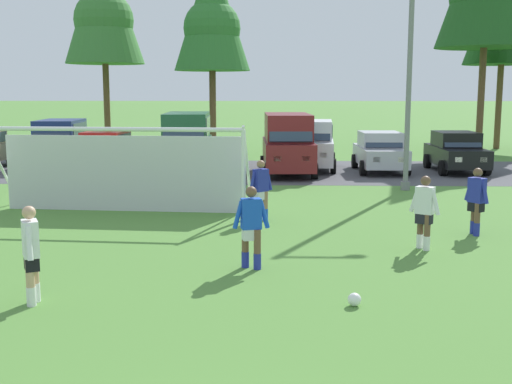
{
  "coord_description": "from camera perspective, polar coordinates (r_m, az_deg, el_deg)",
  "views": [
    {
      "loc": [
        0.81,
        -3.69,
        3.47
      ],
      "look_at": [
        0.29,
        11.61,
        1.05
      ],
      "focal_mm": 44.96,
      "sensor_mm": 36.0,
      "label": 1
    }
  ],
  "objects": [
    {
      "name": "player_winger_left",
      "position": [
        11.1,
        -19.36,
        -5.33
      ],
      "size": [
        0.38,
        0.73,
        1.64
      ],
      "color": "tan",
      "rests_on": "ground"
    },
    {
      "name": "soccer_ball",
      "position": [
        10.69,
        8.76,
        -9.43
      ],
      "size": [
        0.22,
        0.22,
        0.22
      ],
      "color": "white",
      "rests_on": "ground"
    },
    {
      "name": "parked_car_slot_center_right",
      "position": [
        26.81,
        2.84,
        4.44
      ],
      "size": [
        2.38,
        4.89,
        2.52
      ],
      "color": "maroon",
      "rests_on": "ground"
    },
    {
      "name": "player_defender_far",
      "position": [
        17.2,
        0.43,
        0.15
      ],
      "size": [
        0.66,
        0.49,
        1.64
      ],
      "color": "#936B4C",
      "rests_on": "ground"
    },
    {
      "name": "tree_right_edge",
      "position": [
        41.55,
        21.23,
        15.02
      ],
      "size": [
        4.5,
        4.5,
        11.99
      ],
      "color": "brown",
      "rests_on": "ground"
    },
    {
      "name": "parked_car_slot_right",
      "position": [
        28.66,
        4.97,
        4.26
      ],
      "size": [
        2.38,
        4.72,
        2.16
      ],
      "color": "silver",
      "rests_on": "ground"
    },
    {
      "name": "parked_car_slot_end",
      "position": [
        28.96,
        17.37,
        3.46
      ],
      "size": [
        2.08,
        4.22,
        1.72
      ],
      "color": "black",
      "rests_on": "ground"
    },
    {
      "name": "parked_car_slot_center",
      "position": [
        28.09,
        -6.13,
        4.61
      ],
      "size": [
        2.43,
        4.91,
        2.52
      ],
      "color": "#194C2D",
      "rests_on": "ground"
    },
    {
      "name": "parked_car_slot_center_left",
      "position": [
        28.67,
        -13.26,
        3.57
      ],
      "size": [
        2.24,
        4.3,
        1.72
      ],
      "color": "red",
      "rests_on": "ground"
    },
    {
      "name": "street_lamp",
      "position": [
        23.03,
        13.91,
        10.89
      ],
      "size": [
        2.0,
        0.32,
        8.38
      ],
      "color": "slate",
      "rests_on": "ground"
    },
    {
      "name": "tree_center_back",
      "position": [
        35.51,
        -3.95,
        15.48
      ],
      "size": [
        4.08,
        4.08,
        10.89
      ],
      "color": "brown",
      "rests_on": "ground"
    },
    {
      "name": "player_striker_near",
      "position": [
        14.55,
        14.75,
        -1.79
      ],
      "size": [
        0.62,
        0.54,
        1.64
      ],
      "color": "brown",
      "rests_on": "ground"
    },
    {
      "name": "tree_mid_left",
      "position": [
        38.87,
        -13.43,
        15.85
      ],
      "size": [
        4.5,
        4.5,
        12.0
      ],
      "color": "brown",
      "rests_on": "ground"
    },
    {
      "name": "ground_plane",
      "position": [
        19.03,
        -0.54,
        -1.51
      ],
      "size": [
        400.0,
        400.0,
        0.0
      ],
      "primitive_type": "plane",
      "color": "#518438"
    },
    {
      "name": "player_winger_right",
      "position": [
        12.55,
        -0.43,
        -3.18
      ],
      "size": [
        0.75,
        0.33,
        1.64
      ],
      "color": "brown",
      "rests_on": "ground"
    },
    {
      "name": "soccer_goal",
      "position": [
        18.72,
        -12.02,
        2.12
      ],
      "size": [
        7.53,
        2.45,
        2.57
      ],
      "color": "white",
      "rests_on": "ground"
    },
    {
      "name": "parked_car_slot_left",
      "position": [
        30.58,
        -17.02,
        4.19
      ],
      "size": [
        2.4,
        4.73,
        2.16
      ],
      "color": "navy",
      "rests_on": "ground"
    },
    {
      "name": "parked_car_slot_far_right",
      "position": [
        28.13,
        10.98,
        3.55
      ],
      "size": [
        2.09,
        4.23,
        1.72
      ],
      "color": "#B2B2BC",
      "rests_on": "ground"
    },
    {
      "name": "parking_lot_strip",
      "position": [
        27.93,
        0.25,
        1.88
      ],
      "size": [
        52.0,
        8.4,
        0.01
      ],
      "primitive_type": "cube",
      "color": "#4C4C51",
      "rests_on": "ground"
    },
    {
      "name": "player_midfield_center",
      "position": [
        16.37,
        19.01,
        -0.8
      ],
      "size": [
        0.45,
        0.68,
        1.64
      ],
      "color": "brown",
      "rests_on": "ground"
    }
  ]
}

